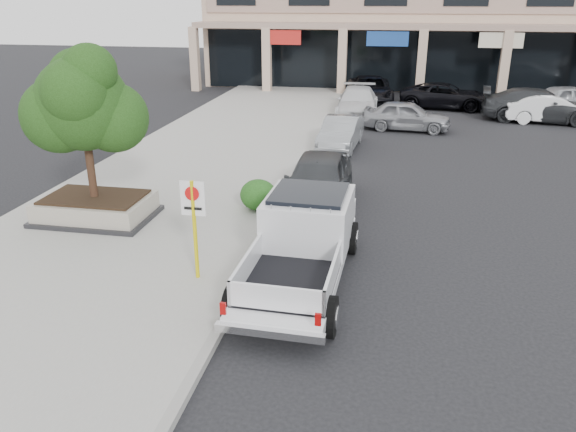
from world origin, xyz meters
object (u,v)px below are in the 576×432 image
object	(u,v)px
planter	(96,208)
lot_car_e	(572,100)
planter_tree	(90,104)
lot_car_d	(445,96)
curb_car_a	(318,181)
curb_car_c	(357,103)
curb_car_d	(370,90)
lot_car_b	(550,109)
lot_car_c	(539,105)
no_parking_sign	(194,217)
lot_car_a	(407,116)
curb_car_b	(341,133)
pickup_truck	(300,246)

from	to	relation	value
planter	lot_car_e	world-z (taller)	lot_car_e
planter_tree	lot_car_d	bearing A→B (deg)	61.31
planter	curb_car_a	xyz separation A→B (m)	(6.03, 2.63, 0.34)
planter	curb_car_c	xyz separation A→B (m)	(6.23, 16.72, 0.29)
planter	curb_car_d	bearing A→B (deg)	72.48
lot_car_d	lot_car_e	distance (m)	6.72
curb_car_d	lot_car_b	distance (m)	10.22
planter	lot_car_b	bearing A→B (deg)	46.65
curb_car_d	curb_car_a	bearing A→B (deg)	-97.72
planter_tree	lot_car_c	bearing A→B (deg)	47.94
curb_car_c	curb_car_d	xyz separation A→B (m)	(0.43, 4.35, 0.03)
curb_car_a	lot_car_b	size ratio (longest dim) A/B	1.07
planter	lot_car_b	distance (m)	23.33
curb_car_c	lot_car_e	xyz separation A→B (m)	(11.53, 2.88, 0.04)
curb_car_c	no_parking_sign	bearing A→B (deg)	-98.24
planter_tree	lot_car_b	xyz separation A→B (m)	(15.88, 16.81, -2.68)
lot_car_d	lot_car_a	bearing A→B (deg)	167.57
lot_car_d	lot_car_e	bearing A→B (deg)	-87.00
no_parking_sign	curb_car_a	bearing A→B (deg)	70.37
curb_car_b	planter	bearing A→B (deg)	-117.10
lot_car_a	lot_car_e	bearing A→B (deg)	-52.30
pickup_truck	lot_car_d	xyz separation A→B (m)	(4.72, 22.60, -0.21)
planter_tree	pickup_truck	bearing A→B (deg)	-23.12
curb_car_a	lot_car_e	xyz separation A→B (m)	(11.72, 16.97, -0.01)
lot_car_b	planter_tree	bearing A→B (deg)	136.07
curb_car_c	curb_car_d	bearing A→B (deg)	82.48
lot_car_d	no_parking_sign	bearing A→B (deg)	170.44
planter	lot_car_e	size ratio (longest dim) A/B	0.68
curb_car_b	lot_car_a	distance (m)	4.96
curb_car_b	lot_car_c	bearing A→B (deg)	42.59
curb_car_b	lot_car_a	size ratio (longest dim) A/B	0.97
lot_car_a	lot_car_b	world-z (taller)	lot_car_b
planter_tree	lot_car_a	size ratio (longest dim) A/B	0.96
curb_car_b	lot_car_e	world-z (taller)	lot_car_e
planter	pickup_truck	size ratio (longest dim) A/B	0.54
lot_car_c	lot_car_e	xyz separation A→B (m)	(2.19, 2.35, -0.02)
lot_car_a	lot_car_c	size ratio (longest dim) A/B	0.73
curb_car_a	lot_car_d	distance (m)	18.19
lot_car_c	curb_car_d	bearing A→B (deg)	74.68
no_parking_sign	curb_car_d	world-z (taller)	no_parking_sign
planter	curb_car_b	size ratio (longest dim) A/B	0.79
curb_car_b	lot_car_c	distance (m)	12.12
no_parking_sign	curb_car_c	bearing A→B (deg)	83.69
lot_car_c	pickup_truck	bearing A→B (deg)	162.80
no_parking_sign	lot_car_b	world-z (taller)	no_parking_sign
planter	lot_car_a	xyz separation A→B (m)	(8.81, 13.88, 0.24)
curb_car_a	lot_car_e	size ratio (longest dim) A/B	1.01
pickup_truck	lot_car_a	distance (m)	16.56
pickup_truck	lot_car_e	xyz separation A→B (m)	(11.42, 22.09, -0.12)
no_parking_sign	lot_car_c	distance (m)	23.25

